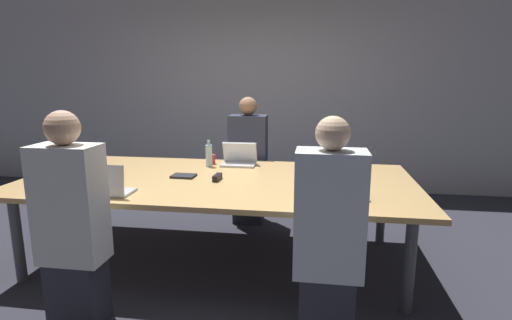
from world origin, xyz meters
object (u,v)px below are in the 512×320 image
at_px(bottle_far_center, 209,155).
at_px(person_near_left, 72,226).
at_px(person_near_right, 329,239).
at_px(laptop_near_right, 324,194).
at_px(cup_far_center, 212,159).
at_px(laptop_near_left, 105,186).
at_px(person_far_center, 248,163).
at_px(bottle_near_right, 359,183).
at_px(stapler, 217,177).
at_px(laptop_far_center, 239,158).

bearing_deg(bottle_far_center, person_near_left, -107.58).
height_order(person_near_left, person_near_right, person_near_left).
relative_size(person_near_left, laptop_near_right, 4.44).
xyz_separation_m(cup_far_center, laptop_near_right, (1.09, -1.16, 0.03)).
bearing_deg(person_near_left, bottle_far_center, -107.58).
relative_size(laptop_near_left, person_far_center, 0.25).
relative_size(bottle_far_center, bottle_near_right, 0.98).
distance_m(laptop_near_left, laptop_near_right, 1.58).
bearing_deg(laptop_near_left, person_near_right, 166.00).
bearing_deg(person_far_center, person_near_left, -110.56).
relative_size(bottle_far_center, stapler, 1.70).
xyz_separation_m(cup_far_center, person_near_right, (1.11, -1.57, -0.12)).
height_order(laptop_far_center, person_near_right, person_near_right).
distance_m(bottle_far_center, bottle_near_right, 1.58).
xyz_separation_m(person_far_center, laptop_near_right, (0.79, -1.58, 0.15)).
distance_m(laptop_far_center, person_far_center, 0.45).
bearing_deg(laptop_near_left, bottle_far_center, -115.17).
xyz_separation_m(bottle_near_right, stapler, (-1.12, 0.36, -0.09)).
bearing_deg(stapler, person_far_center, 88.49).
height_order(person_far_center, bottle_near_right, person_far_center).
bearing_deg(person_far_center, bottle_near_right, -53.72).
distance_m(cup_far_center, person_near_right, 1.93).
relative_size(person_far_center, stapler, 9.12).
xyz_separation_m(person_near_left, bottle_far_center, (0.48, 1.50, 0.17)).
height_order(person_far_center, laptop_near_right, person_far_center).
xyz_separation_m(laptop_far_center, stapler, (-0.07, -0.62, -0.04)).
distance_m(person_far_center, laptop_near_right, 1.78).
relative_size(laptop_near_left, person_near_left, 0.25).
xyz_separation_m(cup_far_center, bottle_far_center, (0.01, -0.12, 0.06)).
relative_size(cup_far_center, stapler, 0.62).
distance_m(laptop_near_right, person_near_right, 0.44).
distance_m(laptop_near_left, stapler, 0.89).
relative_size(person_far_center, bottle_far_center, 5.38).
distance_m(laptop_near_left, bottle_near_right, 1.83).
distance_m(bottle_far_center, laptop_near_right, 1.50).
distance_m(laptop_far_center, person_near_right, 1.78).
relative_size(person_near_left, laptop_far_center, 4.15).
bearing_deg(person_near_right, laptop_far_center, -62.04).
bearing_deg(bottle_near_right, bottle_far_center, 146.98).
height_order(cup_far_center, stapler, cup_far_center).
bearing_deg(cup_far_center, stapler, -71.21).
relative_size(cup_far_center, person_near_right, 0.07).
bearing_deg(bottle_near_right, stapler, 162.29).
xyz_separation_m(laptop_near_left, person_near_right, (1.60, -0.40, -0.14)).
distance_m(laptop_near_left, laptop_far_center, 1.40).
relative_size(bottle_far_center, person_near_right, 0.19).
bearing_deg(bottle_far_center, person_near_right, -52.69).
bearing_deg(stapler, laptop_near_right, -28.29).
xyz_separation_m(laptop_far_center, cup_far_center, (-0.28, 0.00, -0.02)).
distance_m(bottle_near_right, stapler, 1.17).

